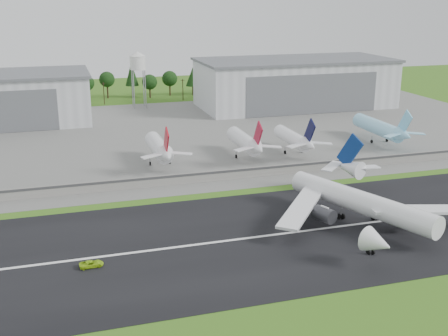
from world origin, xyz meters
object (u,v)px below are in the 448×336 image
object	(u,v)px
main_airliner	(361,207)
parked_jet_skyblue	(382,129)
ground_vehicle	(91,264)
parked_jet_navy	(296,139)
parked_jet_red_a	(160,149)
parked_jet_red_b	(247,142)

from	to	relation	value
main_airliner	parked_jet_skyblue	distance (m)	88.24
ground_vehicle	parked_jet_navy	distance (m)	106.86
ground_vehicle	parked_jet_red_a	size ratio (longest dim) A/B	0.17
parked_jet_navy	parked_jet_red_a	bearing A→B (deg)	179.93
parked_jet_red_b	parked_jet_navy	size ratio (longest dim) A/B	1.00
main_airliner	parked_jet_skyblue	bearing A→B (deg)	-147.20
parked_jet_red_b	parked_jet_skyblue	distance (m)	59.28
main_airliner	parked_jet_skyblue	world-z (taller)	main_airliner
main_airliner	ground_vehicle	world-z (taller)	main_airliner
main_airliner	parked_jet_navy	size ratio (longest dim) A/B	1.83
main_airliner	parked_jet_navy	bearing A→B (deg)	-121.41
parked_jet_navy	parked_jet_red_b	bearing A→B (deg)	179.86
parked_jet_red_b	ground_vehicle	bearing A→B (deg)	-130.39
ground_vehicle	parked_jet_navy	size ratio (longest dim) A/B	0.17
parked_jet_navy	ground_vehicle	bearing A→B (deg)	-138.32
ground_vehicle	parked_jet_red_b	world-z (taller)	parked_jet_red_b
ground_vehicle	parked_jet_red_a	xyz separation A→B (m)	(28.77, 71.04, 5.41)
main_airliner	parked_jet_red_a	world-z (taller)	main_airliner
main_airliner	parked_jet_red_a	size ratio (longest dim) A/B	1.83
parked_jet_red_b	main_airliner	bearing A→B (deg)	-83.15
main_airliner	ground_vehicle	distance (m)	68.71
main_airliner	ground_vehicle	bearing A→B (deg)	-18.47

